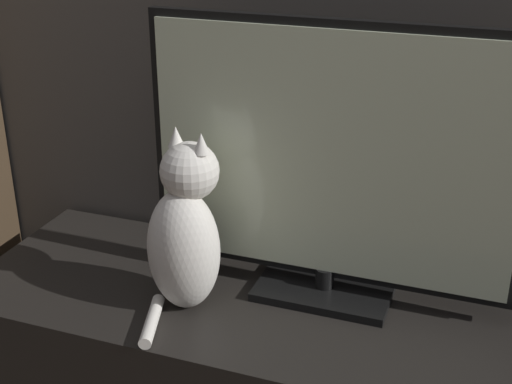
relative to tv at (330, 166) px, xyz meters
The scene contains 3 objects.
tv_stand 0.57m from the tv, 140.08° to the right, with size 1.47×0.53×0.47m.
tv is the anchor object (origin of this frame).
cat 0.35m from the tv, 152.20° to the right, with size 0.21×0.30×0.41m.
Camera 1 is at (0.44, -0.41, 1.37)m, focal length 50.00 mm.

